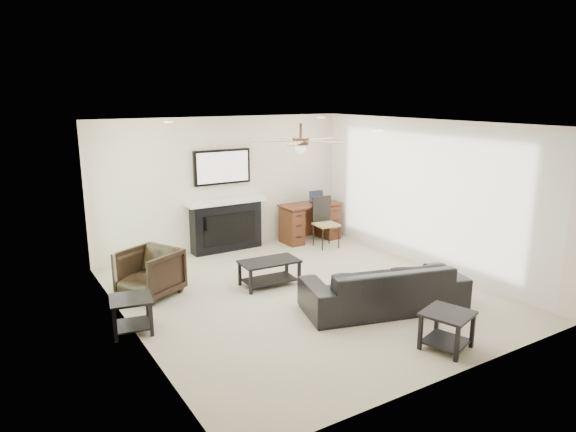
# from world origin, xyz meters

# --- Properties ---
(room_shell) EXTENTS (5.50, 5.54, 2.52)m
(room_shell) POSITION_xyz_m (0.19, 0.08, 1.68)
(room_shell) COLOR #BBB296
(room_shell) RESTS_ON ground
(sofa) EXTENTS (2.38, 1.43, 0.65)m
(sofa) POSITION_xyz_m (0.64, -1.04, 0.32)
(sofa) COLOR black
(sofa) RESTS_ON ground
(armchair) EXTENTS (1.03, 1.02, 0.71)m
(armchair) POSITION_xyz_m (-1.96, 1.11, 0.35)
(armchair) COLOR black
(armchair) RESTS_ON ground
(coffee_table) EXTENTS (0.93, 0.55, 0.40)m
(coffee_table) POSITION_xyz_m (-0.26, 0.56, 0.20)
(coffee_table) COLOR black
(coffee_table) RESTS_ON ground
(end_table_near) EXTENTS (0.65, 0.65, 0.45)m
(end_table_near) POSITION_xyz_m (0.49, -2.29, 0.23)
(end_table_near) COLOR black
(end_table_near) RESTS_ON ground
(end_table_left) EXTENTS (0.58, 0.58, 0.45)m
(end_table_left) POSITION_xyz_m (-2.51, 0.06, 0.23)
(end_table_left) COLOR black
(end_table_left) RESTS_ON ground
(fireplace_unit) EXTENTS (1.52, 0.34, 1.91)m
(fireplace_unit) POSITION_xyz_m (-0.04, 2.58, 0.95)
(fireplace_unit) COLOR black
(fireplace_unit) RESTS_ON ground
(desk) EXTENTS (1.22, 0.56, 0.76)m
(desk) POSITION_xyz_m (1.68, 2.31, 0.38)
(desk) COLOR #431B10
(desk) RESTS_ON ground
(desk_chair) EXTENTS (0.46, 0.48, 0.97)m
(desk_chair) POSITION_xyz_m (1.68, 1.76, 0.48)
(desk_chair) COLOR black
(desk_chair) RESTS_ON ground
(laptop) EXTENTS (0.33, 0.24, 0.23)m
(laptop) POSITION_xyz_m (1.88, 2.29, 0.88)
(laptop) COLOR black
(laptop) RESTS_ON desk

